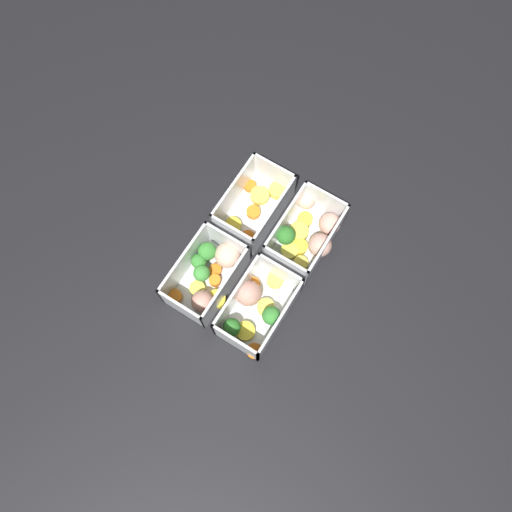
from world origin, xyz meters
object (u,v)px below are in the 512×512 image
container_near_left (254,206)px  container_far_right (256,307)px  container_far_left (308,233)px  container_near_right (209,274)px

container_near_left → container_far_right: same height
container_far_left → container_near_left: bearing=-86.9°
container_near_left → container_far_left: bearing=93.1°
container_near_right → container_far_right: 0.11m
container_near_left → container_far_left: size_ratio=0.96×
container_near_right → container_far_left: same height
container_near_left → container_far_left: (-0.01, 0.12, 0.00)m
container_near_left → container_far_right: (0.17, 0.11, 0.00)m
container_near_right → container_far_right: size_ratio=0.94×
container_far_left → container_far_right: size_ratio=1.01×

